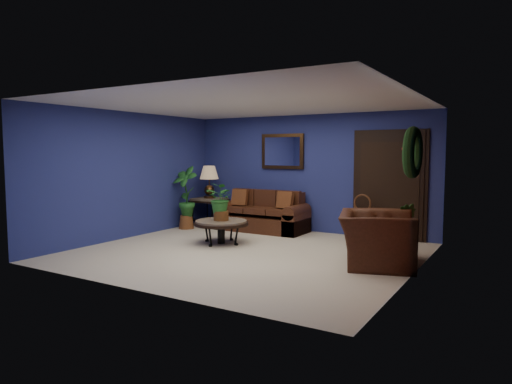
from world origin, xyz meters
The scene contains 18 objects.
floor centered at (0.00, 0.00, 0.00)m, with size 5.50×5.50×0.00m, color beige.
wall_back centered at (0.00, 2.50, 1.25)m, with size 5.50×0.04×2.50m, color navy.
wall_left centered at (-2.75, 0.00, 1.25)m, with size 0.04×5.00×2.50m, color navy.
wall_right_brick centered at (2.75, 0.00, 1.25)m, with size 0.04×5.00×2.50m, color maroon.
ceiling centered at (0.00, 0.00, 2.50)m, with size 5.50×5.00×0.02m, color white.
crown_molding centered at (2.72, 0.00, 2.43)m, with size 0.03×5.00×0.14m, color white.
wall_mirror centered at (-0.60, 2.46, 1.72)m, with size 1.02×0.06×0.77m, color #482D16.
closet_door centered at (1.75, 2.47, 1.05)m, with size 1.44×0.06×2.18m, color black.
wreath centered at (2.69, 0.05, 1.70)m, with size 0.72×0.72×0.16m, color black.
sofa centered at (-0.85, 2.07, 0.29)m, with size 1.95×0.84×0.88m.
coffee_table centered at (-0.81, 0.42, 0.38)m, with size 1.01×1.01×0.43m.
end_table centered at (-2.30, 2.05, 0.49)m, with size 0.70×0.70×0.64m.
table_lamp centered at (-2.30, 2.05, 1.11)m, with size 0.44×0.44×0.73m.
side_chair centered at (1.29, 2.12, 0.50)m, with size 0.40×0.40×0.89m.
armchair centered at (2.15, 0.28, 0.40)m, with size 1.23×1.08×0.80m, color #452113.
coffee_plant centered at (-0.81, 0.42, 0.82)m, with size 0.54×0.48×0.70m.
floor_plant centered at (2.35, 1.03, 0.47)m, with size 0.49×0.44×0.89m.
tall_plant centered at (-2.45, 1.39, 0.75)m, with size 0.66×0.49×1.40m.
Camera 1 is at (4.08, -6.46, 1.70)m, focal length 32.00 mm.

